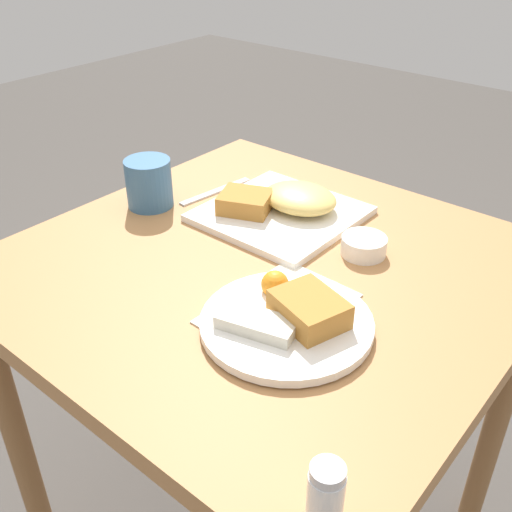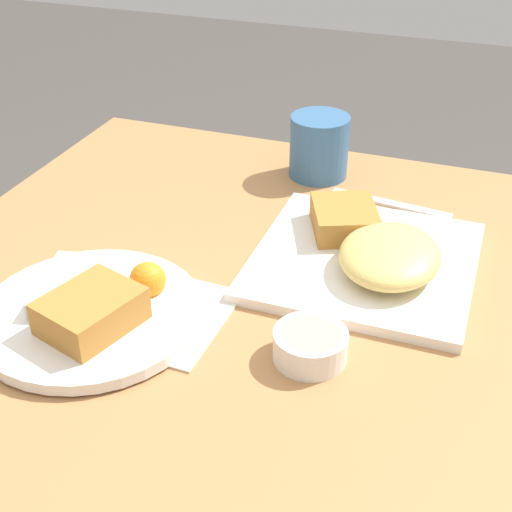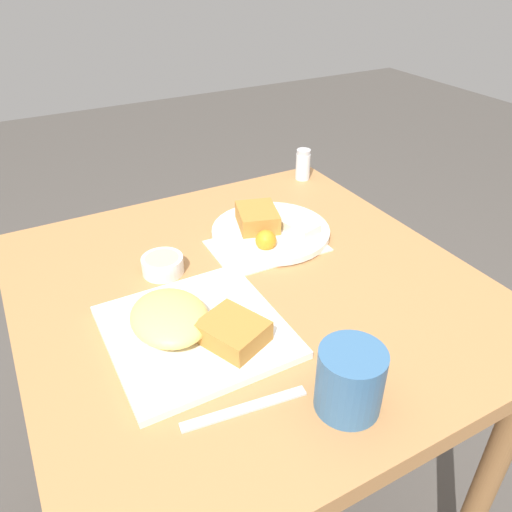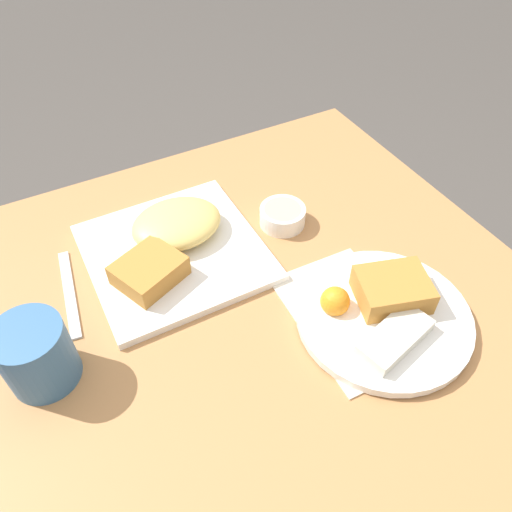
{
  "view_description": "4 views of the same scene",
  "coord_description": "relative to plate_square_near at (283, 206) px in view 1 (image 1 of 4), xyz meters",
  "views": [
    {
      "loc": [
        -0.55,
        0.69,
        1.33
      ],
      "look_at": [
        -0.01,
        0.04,
        0.8
      ],
      "focal_mm": 42.0,
      "sensor_mm": 36.0,
      "label": 1
    },
    {
      "loc": [
        -0.69,
        -0.28,
        1.28
      ],
      "look_at": [
        -0.03,
        -0.04,
        0.83
      ],
      "focal_mm": 50.0,
      "sensor_mm": 36.0,
      "label": 2
    },
    {
      "loc": [
        0.68,
        -0.36,
        1.33
      ],
      "look_at": [
        -0.0,
        0.01,
        0.83
      ],
      "focal_mm": 35.0,
      "sensor_mm": 36.0,
      "label": 3
    },
    {
      "loc": [
        0.24,
        0.43,
        1.37
      ],
      "look_at": [
        -0.01,
        -0.04,
        0.82
      ],
      "focal_mm": 35.0,
      "sensor_mm": 36.0,
      "label": 4
    }
  ],
  "objects": [
    {
      "name": "plate_square_near",
      "position": [
        0.0,
        0.0,
        0.0
      ],
      "size": [
        0.28,
        0.28,
        0.06
      ],
      "color": "white",
      "rests_on": "dining_table"
    },
    {
      "name": "plate_oval_far",
      "position": [
        -0.22,
        0.28,
        -0.0
      ],
      "size": [
        0.26,
        0.26,
        0.05
      ],
      "color": "white",
      "rests_on": "menu_card"
    },
    {
      "name": "coffee_mug",
      "position": [
        0.24,
        0.14,
        0.03
      ],
      "size": [
        0.09,
        0.09,
        0.1
      ],
      "color": "#386693",
      "rests_on": "dining_table"
    },
    {
      "name": "dining_table",
      "position": [
        -0.08,
        0.15,
        -0.12
      ],
      "size": [
        0.85,
        0.84,
        0.77
      ],
      "color": "#B27A47",
      "rests_on": "ground_plane"
    },
    {
      "name": "butter_knife",
      "position": [
        0.18,
        0.01,
        -0.02
      ],
      "size": [
        0.04,
        0.18,
        0.0
      ],
      "rotation": [
        0.0,
        0.0,
        1.44
      ],
      "color": "silver",
      "rests_on": "dining_table"
    },
    {
      "name": "sauce_ramekin",
      "position": [
        -0.2,
        0.02,
        -0.0
      ],
      "size": [
        0.08,
        0.08,
        0.03
      ],
      "color": "white",
      "rests_on": "dining_table"
    },
    {
      "name": "salt_shaker",
      "position": [
        -0.44,
        0.51,
        0.01
      ],
      "size": [
        0.04,
        0.04,
        0.08
      ],
      "color": "white",
      "rests_on": "dining_table"
    },
    {
      "name": "menu_card",
      "position": [
        -0.18,
        0.25,
        -0.02
      ],
      "size": [
        0.16,
        0.24,
        0.0
      ],
      "rotation": [
        0.0,
        0.0,
        -0.03
      ],
      "color": "beige",
      "rests_on": "dining_table"
    }
  ]
}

